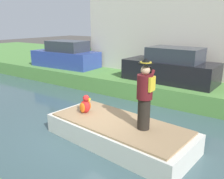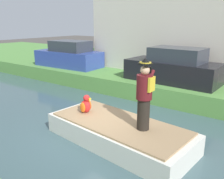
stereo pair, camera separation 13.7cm
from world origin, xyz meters
name	(u,v)px [view 2 (the right image)]	position (x,y,z in m)	size (l,w,h in m)	color
ground_plane	(99,138)	(0.00, 0.00, 0.00)	(80.00, 80.00, 0.00)	#4C4742
canal_water	(99,136)	(0.00, 0.00, 0.05)	(6.75, 48.00, 0.10)	#3D565B
grass_bank_far	(191,75)	(8.54, 0.00, 0.42)	(10.33, 48.00, 0.85)	#568E42
boat	(118,132)	(0.00, -0.71, 0.40)	(2.24, 4.37, 0.61)	silver
person_pirate	(144,95)	(0.01, -1.48, 1.64)	(0.61, 0.42, 1.85)	black
parrot_plush	(86,105)	(0.02, 0.51, 0.95)	(0.36, 0.35, 0.57)	red
parked_car_dark	(173,68)	(4.78, -0.33, 1.48)	(1.91, 4.08, 1.50)	black
parked_car_blue	(69,56)	(4.78, 6.07, 1.48)	(1.86, 4.07, 1.50)	#2D4293
building_row	(224,10)	(9.62, -1.11, 4.01)	(7.56, 12.27, 6.32)	beige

